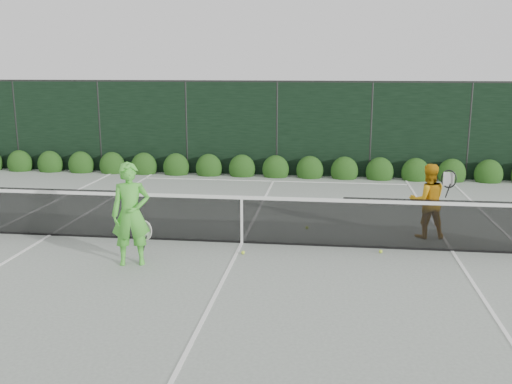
# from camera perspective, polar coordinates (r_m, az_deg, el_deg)

# --- Properties ---
(ground) EXTENTS (80.00, 80.00, 0.00)m
(ground) POSITION_cam_1_polar(r_m,az_deg,el_deg) (11.58, -1.42, -5.12)
(ground) COLOR gray
(ground) RESTS_ON ground
(tennis_net) EXTENTS (12.90, 0.10, 1.07)m
(tennis_net) POSITION_cam_1_polar(r_m,az_deg,el_deg) (11.43, -1.55, -2.58)
(tennis_net) COLOR black
(tennis_net) RESTS_ON ground
(player_woman) EXTENTS (0.77, 0.61, 1.86)m
(player_woman) POSITION_cam_1_polar(r_m,az_deg,el_deg) (10.38, -12.40, -2.18)
(player_woman) COLOR #50C53A
(player_woman) RESTS_ON ground
(player_man) EXTENTS (0.91, 0.69, 1.56)m
(player_man) POSITION_cam_1_polar(r_m,az_deg,el_deg) (12.29, 16.79, -0.85)
(player_man) COLOR orange
(player_man) RESTS_ON ground
(court_lines) EXTENTS (11.03, 23.83, 0.01)m
(court_lines) POSITION_cam_1_polar(r_m,az_deg,el_deg) (11.57, -1.42, -5.09)
(court_lines) COLOR white
(court_lines) RESTS_ON ground
(windscreen_fence) EXTENTS (32.00, 21.07, 3.06)m
(windscreen_fence) POSITION_cam_1_polar(r_m,az_deg,el_deg) (8.60, -4.22, -0.89)
(windscreen_fence) COLOR black
(windscreen_fence) RESTS_ON ground
(hedge_row) EXTENTS (31.66, 0.65, 0.94)m
(hedge_row) POSITION_cam_1_polar(r_m,az_deg,el_deg) (18.43, 1.97, 2.25)
(hedge_row) COLOR #1A3C10
(hedge_row) RESTS_ON ground
(tennis_balls) EXTENTS (5.28, 1.95, 0.07)m
(tennis_balls) POSITION_cam_1_polar(r_m,az_deg,el_deg) (11.68, -1.64, -4.79)
(tennis_balls) COLOR #CCF436
(tennis_balls) RESTS_ON ground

